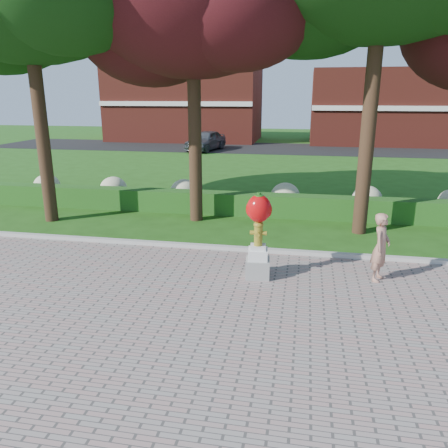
% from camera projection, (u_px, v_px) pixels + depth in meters
% --- Properties ---
extents(ground, '(100.00, 100.00, 0.00)m').
position_uv_depth(ground, '(219.00, 299.00, 9.46)').
color(ground, '#1F4B12').
rests_on(ground, ground).
extents(walkway, '(40.00, 14.00, 0.04)m').
position_uv_depth(walkway, '(159.00, 433.00, 5.69)').
color(walkway, gray).
rests_on(walkway, ground).
extents(curb, '(40.00, 0.18, 0.15)m').
position_uv_depth(curb, '(240.00, 249.00, 12.27)').
color(curb, '#ADADA5').
rests_on(curb, ground).
extents(lawn_hedge, '(24.00, 0.70, 0.80)m').
position_uv_depth(lawn_hedge, '(256.00, 204.00, 15.95)').
color(lawn_hedge, '#1B4915').
rests_on(lawn_hedge, ground).
extents(hydrangea_row, '(20.10, 1.10, 0.99)m').
position_uv_depth(hydrangea_row, '(274.00, 195.00, 16.75)').
color(hydrangea_row, '#BCB98F').
rests_on(hydrangea_row, ground).
extents(street, '(50.00, 8.00, 0.02)m').
position_uv_depth(street, '(285.00, 149.00, 35.85)').
color(street, black).
rests_on(street, ground).
extents(building_left, '(14.00, 8.00, 7.00)m').
position_uv_depth(building_left, '(186.00, 103.00, 42.27)').
color(building_left, maroon).
rests_on(building_left, ground).
extents(building_right, '(12.00, 8.00, 6.40)m').
position_uv_depth(building_right, '(380.00, 107.00, 39.19)').
color(building_right, maroon).
rests_on(building_right, ground).
extents(hydrant_sculpture, '(0.61, 0.61, 2.08)m').
position_uv_depth(hydrant_sculpture, '(258.00, 233.00, 10.21)').
color(hydrant_sculpture, gray).
rests_on(hydrant_sculpture, walkway).
extents(woman, '(0.60, 0.70, 1.63)m').
position_uv_depth(woman, '(381.00, 247.00, 10.12)').
color(woman, '#AD7863').
rests_on(woman, walkway).
extents(parked_car, '(2.85, 4.90, 1.57)m').
position_uv_depth(parked_car, '(206.00, 140.00, 34.38)').
color(parked_car, '#42454A').
rests_on(parked_car, street).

